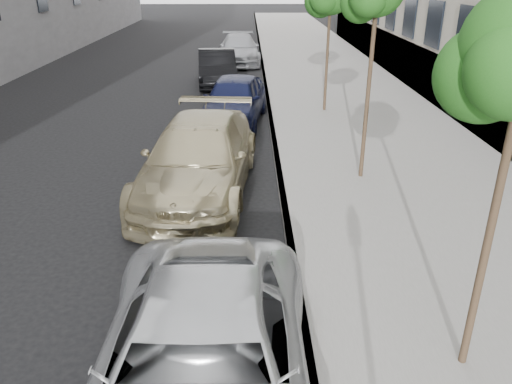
{
  "coord_description": "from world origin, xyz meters",
  "views": [
    {
      "loc": [
        0.39,
        -3.58,
        4.88
      ],
      "look_at": [
        0.51,
        3.99,
        1.5
      ],
      "focal_mm": 35.0,
      "sensor_mm": 36.0,
      "label": 1
    }
  ],
  "objects_px": {
    "sedan_black": "(217,68)",
    "sedan_rear": "(239,49)",
    "sedan_blue": "(234,100)",
    "minivan": "(201,378)",
    "suv": "(199,158)"
  },
  "relations": [
    {
      "from": "sedan_black",
      "to": "sedan_rear",
      "type": "height_order",
      "value": "sedan_black"
    },
    {
      "from": "sedan_blue",
      "to": "sedan_rear",
      "type": "distance_m",
      "value": 12.1
    },
    {
      "from": "sedan_black",
      "to": "minivan",
      "type": "bearing_deg",
      "value": -92.12
    },
    {
      "from": "sedan_blue",
      "to": "sedan_rear",
      "type": "bearing_deg",
      "value": 97.59
    },
    {
      "from": "minivan",
      "to": "sedan_black",
      "type": "xyz_separation_m",
      "value": [
        -0.88,
        18.96,
        0.01
      ]
    },
    {
      "from": "minivan",
      "to": "sedan_rear",
      "type": "height_order",
      "value": "sedan_rear"
    },
    {
      "from": "sedan_blue",
      "to": "sedan_rear",
      "type": "xyz_separation_m",
      "value": [
        0.0,
        12.1,
        -0.03
      ]
    },
    {
      "from": "sedan_blue",
      "to": "suv",
      "type": "bearing_deg",
      "value": -88.99
    },
    {
      "from": "sedan_blue",
      "to": "sedan_black",
      "type": "bearing_deg",
      "value": 106.1
    },
    {
      "from": "suv",
      "to": "sedan_blue",
      "type": "bearing_deg",
      "value": 88.78
    },
    {
      "from": "sedan_rear",
      "to": "sedan_black",
      "type": "bearing_deg",
      "value": -101.76
    },
    {
      "from": "minivan",
      "to": "suv",
      "type": "relative_size",
      "value": 0.94
    },
    {
      "from": "sedan_blue",
      "to": "sedan_black",
      "type": "relative_size",
      "value": 1.0
    },
    {
      "from": "sedan_blue",
      "to": "sedan_rear",
      "type": "relative_size",
      "value": 0.89
    },
    {
      "from": "minivan",
      "to": "suv",
      "type": "bearing_deg",
      "value": 95.79
    }
  ]
}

